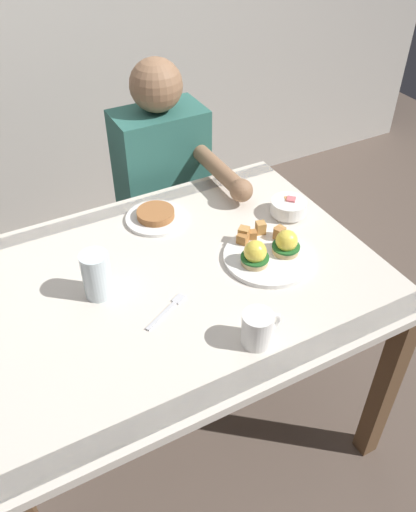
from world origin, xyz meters
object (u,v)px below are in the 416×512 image
object	(u,v)px
dining_table	(174,305)
water_glass_near	(97,277)
coffee_mug	(258,328)
eggs_benedict_plate	(268,252)
side_plate	(156,216)
fruit_bowl	(288,207)
fork	(168,309)
diner_person	(166,185)

from	to	relation	value
dining_table	water_glass_near	bearing A→B (deg)	168.98
water_glass_near	coffee_mug	bearing A→B (deg)	-50.27
eggs_benedict_plate	side_plate	world-z (taller)	eggs_benedict_plate
dining_table	water_glass_near	world-z (taller)	water_glass_near
eggs_benedict_plate	coffee_mug	xyz separation A→B (m)	(-0.20, -0.26, 0.02)
dining_table	fruit_bowl	distance (m)	0.51
coffee_mug	water_glass_near	distance (m)	0.46
dining_table	water_glass_near	size ratio (longest dim) A/B	8.61
dining_table	fruit_bowl	size ratio (longest dim) A/B	10.00
dining_table	fruit_bowl	world-z (taller)	fruit_bowl
coffee_mug	side_plate	distance (m)	0.61
fruit_bowl	fork	world-z (taller)	fruit_bowl
side_plate	fork	bearing A→B (deg)	-109.31
eggs_benedict_plate	side_plate	xyz separation A→B (m)	(-0.22, 0.34, -0.01)
fork	diner_person	bearing A→B (deg)	66.15
coffee_mug	side_plate	bearing A→B (deg)	91.31
dining_table	water_glass_near	distance (m)	0.27
eggs_benedict_plate	side_plate	bearing A→B (deg)	122.47
water_glass_near	diner_person	xyz separation A→B (m)	(0.45, 0.56, -0.15)
coffee_mug	fork	xyz separation A→B (m)	(-0.15, 0.21, -0.05)
side_plate	diner_person	bearing A→B (deg)	60.79
eggs_benedict_plate	diner_person	size ratio (longest dim) A/B	0.24
diner_person	side_plate	bearing A→B (deg)	-119.21
fork	fruit_bowl	bearing A→B (deg)	21.93
eggs_benedict_plate	fork	xyz separation A→B (m)	(-0.36, -0.06, -0.02)
coffee_mug	side_plate	size ratio (longest dim) A/B	0.56
eggs_benedict_plate	coffee_mug	size ratio (longest dim) A/B	2.43
fruit_bowl	coffee_mug	distance (m)	0.57
coffee_mug	fork	bearing A→B (deg)	126.71
diner_person	coffee_mug	bearing A→B (deg)	-99.93
side_plate	eggs_benedict_plate	bearing A→B (deg)	-57.53
side_plate	diner_person	size ratio (longest dim) A/B	0.18
eggs_benedict_plate	fork	bearing A→B (deg)	-171.03
water_glass_near	side_plate	distance (m)	0.38
fork	water_glass_near	world-z (taller)	water_glass_near
fork	diner_person	distance (m)	0.78
fruit_bowl	eggs_benedict_plate	bearing A→B (deg)	-138.72
eggs_benedict_plate	fork	world-z (taller)	eggs_benedict_plate
diner_person	eggs_benedict_plate	bearing A→B (deg)	-86.18
coffee_mug	water_glass_near	xyz separation A→B (m)	(-0.29, 0.35, 0.01)
eggs_benedict_plate	coffee_mug	world-z (taller)	coffee_mug
fork	water_glass_near	xyz separation A→B (m)	(-0.14, 0.15, 0.06)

